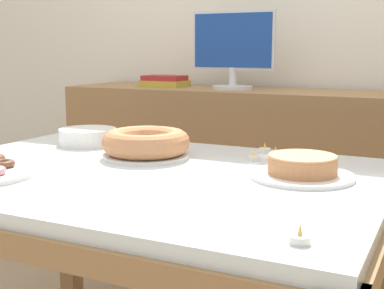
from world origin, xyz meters
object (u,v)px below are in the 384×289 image
Objects in this scene: computer_monitor at (233,50)px; tealight_near_front at (253,157)px; book_stack at (165,81)px; cake_chocolate_round at (302,168)px; tealight_right_edge at (265,150)px; cake_golden_bundt at (146,144)px; tealight_left_edge at (300,238)px; tealight_near_cakes at (276,154)px; plate_stack at (88,137)px.

tealight_near_front is (0.43, -0.90, -0.33)m from computer_monitor.
book_stack is (-0.38, 0.00, -0.16)m from computer_monitor.
tealight_right_edge is (-0.21, 0.30, -0.02)m from cake_chocolate_round.
cake_golden_bundt reaches higher than tealight_near_front.
cake_golden_bundt is 0.35m from tealight_near_front.
book_stack is 5.74× the size of tealight_right_edge.
computer_monitor reaches higher than tealight_left_edge.
computer_monitor is 0.42m from book_stack.
tealight_near_front is at bearing -47.68° from book_stack.
computer_monitor reaches higher than tealight_near_cakes.
book_stack is at bearing 179.79° from computer_monitor.
book_stack is 5.74× the size of tealight_left_edge.
tealight_near_front is at bearing -115.96° from tealight_near_cakes.
tealight_right_edge is 0.07m from tealight_near_cakes.
tealight_right_edge is 0.14m from tealight_near_front.
tealight_near_cakes is (0.69, 0.09, -0.02)m from plate_stack.
computer_monitor is at bearing 119.23° from tealight_right_edge.
tealight_near_front is at bearing -86.30° from tealight_right_edge.
computer_monitor is 10.60× the size of tealight_right_edge.
tealight_near_cakes is (-0.15, 0.25, -0.02)m from cake_chocolate_round.
tealight_right_edge is at bearing 124.50° from cake_chocolate_round.
computer_monitor is 10.60× the size of tealight_left_edge.
book_stack reaches higher than tealight_left_edge.
cake_chocolate_round is at bearing -46.23° from book_stack.
computer_monitor is 1.49× the size of cake_chocolate_round.
computer_monitor is at bearing 95.82° from cake_golden_bundt.
tealight_left_edge and tealight_near_cakes have the same top height.
tealight_near_cakes is at bearing -43.13° from book_stack.
tealight_right_edge is at bearing 137.78° from tealight_near_cakes.
book_stack is at bearing 132.32° from tealight_near_front.
tealight_right_edge is at bearing 37.62° from cake_golden_bundt.
tealight_near_cakes is at bearing 64.04° from tealight_near_front.
tealight_left_edge is at bearing -75.83° from cake_chocolate_round.
plate_stack is at bearing -103.39° from computer_monitor.
book_stack is 1.22m from tealight_near_front.
cake_golden_bundt is at bearing -142.38° from tealight_right_edge.
cake_golden_bundt is at bearing -84.18° from computer_monitor.
tealight_near_cakes is at bearing 110.43° from tealight_left_edge.
tealight_right_edge is 1.00× the size of tealight_near_front.
tealight_right_edge is at bearing 12.17° from plate_stack.
computer_monitor is 1.76m from tealight_left_edge.
cake_golden_bundt reaches higher than tealight_right_edge.
tealight_near_cakes is (0.48, -0.80, -0.33)m from computer_monitor.
cake_chocolate_round is at bearing -39.34° from tealight_near_front.
tealight_near_front and tealight_near_cakes have the same top height.
book_stack is 5.74× the size of tealight_near_cakes.
cake_golden_bundt is 0.86m from tealight_left_edge.
tealight_left_edge is (1.14, -1.56, -0.17)m from book_stack.
cake_chocolate_round is 7.10× the size of tealight_near_cakes.
tealight_right_edge is 1.00× the size of tealight_left_edge.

